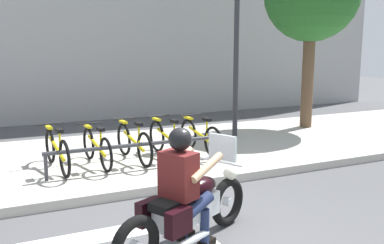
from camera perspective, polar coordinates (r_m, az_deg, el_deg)
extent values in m
cube|color=#B7B2A8|center=(8.76, -10.91, -4.87)|extent=(24.00, 4.40, 0.15)
cube|color=white|center=(5.54, -13.78, -14.84)|extent=(2.80, 0.40, 0.01)
torus|color=black|center=(5.65, 4.77, -10.58)|extent=(0.63, 0.38, 0.64)
cylinder|color=silver|center=(5.65, 4.77, -10.58)|extent=(0.15, 0.14, 0.12)
cube|color=silver|center=(4.99, -0.63, -11.65)|extent=(0.92, 0.64, 0.28)
ellipsoid|color=black|center=(5.08, 1.01, -8.63)|extent=(0.59, 0.48, 0.22)
cube|color=black|center=(4.78, -2.38, -10.74)|extent=(0.63, 0.49, 0.10)
cube|color=black|center=(4.85, -5.79, -11.90)|extent=(0.34, 0.25, 0.28)
cube|color=black|center=(4.57, -1.79, -13.27)|extent=(0.34, 0.25, 0.28)
cylinder|color=silver|center=(5.34, 3.87, -5.34)|extent=(0.29, 0.57, 0.03)
sphere|color=white|center=(5.57, 5.13, -6.87)|extent=(0.18, 0.18, 0.18)
cube|color=silver|center=(5.32, 4.09, -3.40)|extent=(0.21, 0.38, 0.32)
cylinder|color=silver|center=(4.81, -1.05, -16.04)|extent=(0.76, 0.42, 0.08)
cube|color=#591919|center=(4.74, -1.82, -7.11)|extent=(0.41, 0.47, 0.52)
sphere|color=black|center=(4.66, -1.60, -2.32)|extent=(0.26, 0.26, 0.26)
cylinder|color=tan|center=(5.02, -1.98, -5.18)|extent=(0.51, 0.31, 0.26)
cylinder|color=tan|center=(4.75, 2.03, -6.07)|extent=(0.51, 0.31, 0.26)
cylinder|color=#1E284C|center=(5.06, -2.04, -10.27)|extent=(0.46, 0.32, 0.24)
cylinder|color=#1E284C|center=(5.26, -1.13, -13.15)|extent=(0.11, 0.11, 0.47)
cube|color=black|center=(5.37, -0.83, -14.93)|extent=(0.26, 0.19, 0.08)
cylinder|color=#1E284C|center=(4.87, 0.84, -11.11)|extent=(0.46, 0.32, 0.24)
cylinder|color=#1E284C|center=(5.08, 1.70, -14.05)|extent=(0.11, 0.11, 0.47)
cube|color=black|center=(5.19, 1.97, -15.88)|extent=(0.26, 0.19, 0.08)
torus|color=black|center=(8.38, -18.47, -3.04)|extent=(0.11, 0.65, 0.65)
torus|color=black|center=(7.34, -16.68, -4.77)|extent=(0.11, 0.65, 0.65)
cylinder|color=gold|center=(7.84, -17.66, -3.38)|extent=(0.15, 0.98, 0.26)
cylinder|color=gold|center=(7.55, -17.26, -2.59)|extent=(0.04, 0.04, 0.40)
cube|color=black|center=(7.51, -17.34, -1.11)|extent=(0.12, 0.21, 0.06)
cylinder|color=black|center=(8.19, -18.47, -0.26)|extent=(0.48, 0.07, 0.03)
cube|color=gold|center=(8.31, -18.60, -0.68)|extent=(0.11, 0.29, 0.04)
torus|color=black|center=(8.44, -13.67, -2.82)|extent=(0.11, 0.62, 0.62)
torus|color=black|center=(7.51, -11.45, -4.34)|extent=(0.11, 0.62, 0.62)
cylinder|color=gold|center=(7.96, -12.64, -3.09)|extent=(0.14, 0.90, 0.25)
cylinder|color=gold|center=(7.69, -12.11, -2.33)|extent=(0.04, 0.04, 0.38)
cube|color=black|center=(7.65, -12.16, -0.95)|extent=(0.12, 0.21, 0.06)
cylinder|color=black|center=(8.27, -13.58, -0.19)|extent=(0.48, 0.07, 0.03)
cube|color=gold|center=(8.38, -13.76, -0.58)|extent=(0.11, 0.29, 0.04)
torus|color=black|center=(8.60, -9.11, -2.30)|extent=(0.11, 0.65, 0.65)
torus|color=black|center=(7.68, -6.33, -3.73)|extent=(0.11, 0.65, 0.65)
cylinder|color=gold|center=(8.13, -7.81, -2.52)|extent=(0.14, 0.92, 0.25)
cylinder|color=gold|center=(7.86, -7.12, -1.69)|extent=(0.04, 0.04, 0.40)
cube|color=black|center=(7.82, -7.15, -0.26)|extent=(0.12, 0.21, 0.06)
cylinder|color=black|center=(8.43, -8.94, 0.44)|extent=(0.48, 0.07, 0.03)
cube|color=gold|center=(8.54, -9.17, 0.02)|extent=(0.11, 0.29, 0.04)
torus|color=black|center=(8.82, -4.73, -1.90)|extent=(0.11, 0.66, 0.65)
torus|color=black|center=(7.92, -1.49, -3.25)|extent=(0.11, 0.66, 0.65)
cylinder|color=gold|center=(8.35, -3.20, -2.09)|extent=(0.15, 0.93, 0.25)
cylinder|color=gold|center=(8.09, -2.38, -1.27)|extent=(0.04, 0.04, 0.40)
cube|color=black|center=(8.06, -2.39, 0.12)|extent=(0.12, 0.21, 0.06)
cylinder|color=black|center=(8.65, -4.48, 0.79)|extent=(0.48, 0.07, 0.03)
cube|color=gold|center=(8.75, -4.77, 0.37)|extent=(0.11, 0.29, 0.04)
torus|color=black|center=(9.05, -0.47, -1.60)|extent=(0.11, 0.64, 0.64)
torus|color=black|center=(8.24, 2.88, -2.78)|extent=(0.11, 0.64, 0.64)
cylinder|color=gold|center=(8.63, 1.13, -1.74)|extent=(0.14, 0.87, 0.24)
cylinder|color=gold|center=(8.40, 1.99, -0.95)|extent=(0.04, 0.04, 0.39)
cube|color=black|center=(8.36, 2.00, 0.36)|extent=(0.12, 0.21, 0.06)
cylinder|color=black|center=(8.89, -0.17, 0.95)|extent=(0.48, 0.07, 0.03)
cube|color=gold|center=(8.99, -0.48, 0.55)|extent=(0.11, 0.29, 0.04)
cylinder|color=#333338|center=(7.60, -6.59, -2.98)|extent=(3.41, 0.07, 0.07)
cylinder|color=#333338|center=(7.33, -18.97, -5.78)|extent=(0.06, 0.06, 0.45)
cylinder|color=#333338|center=(8.30, 4.34, -3.41)|extent=(0.06, 0.06, 0.45)
cylinder|color=#2D2D33|center=(10.06, 5.90, 6.99)|extent=(0.12, 0.12, 3.55)
cylinder|color=brown|center=(11.84, 15.21, 5.31)|extent=(0.31, 0.31, 2.79)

